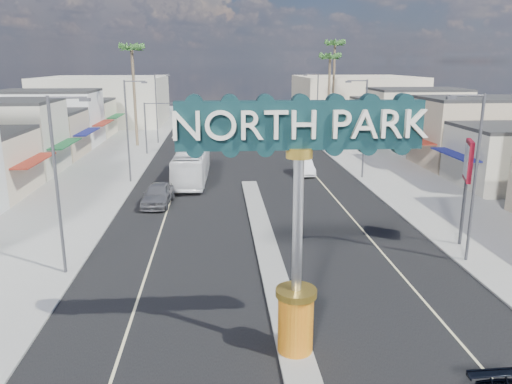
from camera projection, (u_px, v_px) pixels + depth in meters
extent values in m
plane|color=gray|center=(248.00, 180.00, 45.58)|extent=(160.00, 160.00, 0.00)
cube|color=black|center=(248.00, 180.00, 45.58)|extent=(20.00, 120.00, 0.01)
cube|color=gray|center=(265.00, 240.00, 30.13)|extent=(1.30, 30.00, 0.16)
cube|color=gray|center=(92.00, 183.00, 44.53)|extent=(8.00, 120.00, 0.12)
cube|color=gray|center=(398.00, 177.00, 46.61)|extent=(8.00, 120.00, 0.12)
cube|color=beige|center=(26.00, 131.00, 55.57)|extent=(12.00, 42.00, 6.00)
cube|color=#B7B29E|center=(443.00, 127.00, 59.15)|extent=(12.00, 42.00, 6.00)
cube|color=#B7B29E|center=(105.00, 100.00, 86.33)|extent=(20.00, 20.00, 8.00)
cube|color=beige|center=(355.00, 99.00, 89.61)|extent=(20.00, 20.00, 8.00)
cylinder|color=#DD5911|center=(295.00, 323.00, 18.26)|extent=(1.30, 1.30, 2.20)
cylinder|color=gold|center=(296.00, 292.00, 17.95)|extent=(1.50, 1.50, 0.25)
cylinder|color=#B7B7BC|center=(298.00, 226.00, 17.31)|extent=(0.36, 0.36, 4.80)
cylinder|color=gold|center=(299.00, 153.00, 16.66)|extent=(0.90, 0.90, 0.35)
cube|color=#0E292C|center=(300.00, 125.00, 16.42)|extent=(8.20, 0.50, 1.60)
cylinder|color=#47474C|center=(146.00, 129.00, 57.51)|extent=(0.18, 0.18, 6.00)
cylinder|color=#47474C|center=(166.00, 103.00, 56.96)|extent=(5.00, 0.12, 0.12)
cube|color=black|center=(184.00, 108.00, 57.23)|extent=(0.32, 0.32, 1.00)
sphere|color=red|center=(184.00, 105.00, 56.98)|extent=(0.22, 0.22, 0.22)
cylinder|color=#47474C|center=(333.00, 127.00, 59.14)|extent=(0.18, 0.18, 6.00)
cylinder|color=#47474C|center=(313.00, 102.00, 58.22)|extent=(5.00, 0.12, 0.12)
cube|color=black|center=(296.00, 107.00, 58.20)|extent=(0.32, 0.32, 1.00)
sphere|color=red|center=(296.00, 104.00, 57.95)|extent=(0.22, 0.22, 0.22)
cylinder|color=#47474C|center=(57.00, 189.00, 24.37)|extent=(0.16, 0.16, 9.00)
cylinder|color=#47474C|center=(67.00, 98.00, 23.32)|extent=(1.80, 0.10, 0.10)
cube|color=#47474C|center=(85.00, 100.00, 23.40)|extent=(0.50, 0.22, 0.15)
cylinder|color=#47474C|center=(127.00, 133.00, 43.65)|extent=(0.16, 0.16, 9.00)
cylinder|color=#47474C|center=(135.00, 81.00, 42.60)|extent=(1.80, 0.10, 0.10)
cube|color=#47474C|center=(144.00, 82.00, 42.69)|extent=(0.50, 0.22, 0.15)
cylinder|color=#47474C|center=(157.00, 109.00, 64.87)|extent=(0.16, 0.16, 9.00)
cylinder|color=#47474C|center=(162.00, 75.00, 63.82)|extent=(1.80, 0.10, 0.10)
cube|color=#47474C|center=(168.00, 75.00, 63.91)|extent=(0.50, 0.22, 0.15)
cylinder|color=#47474C|center=(475.00, 181.00, 25.94)|extent=(0.16, 0.16, 9.00)
cylinder|color=#47474C|center=(467.00, 96.00, 24.76)|extent=(1.80, 0.10, 0.10)
cube|color=#47474C|center=(451.00, 98.00, 24.73)|extent=(0.50, 0.22, 0.15)
cylinder|color=#47474C|center=(365.00, 130.00, 45.23)|extent=(0.16, 0.16, 9.00)
cylinder|color=#47474C|center=(357.00, 81.00, 44.05)|extent=(1.80, 0.10, 0.10)
cube|color=#47474C|center=(348.00, 82.00, 44.01)|extent=(0.50, 0.22, 0.15)
cylinder|color=#47474C|center=(317.00, 108.00, 66.45)|extent=(0.16, 0.16, 9.00)
cylinder|color=#47474C|center=(311.00, 74.00, 65.27)|extent=(1.80, 0.10, 0.10)
cube|color=#47474C|center=(305.00, 75.00, 65.23)|extent=(0.50, 0.22, 0.15)
cylinder|color=brown|center=(135.00, 99.00, 62.38)|extent=(0.36, 0.36, 12.00)
cylinder|color=brown|center=(329.00, 98.00, 70.23)|extent=(0.36, 0.36, 11.00)
cylinder|color=brown|center=(333.00, 89.00, 75.91)|extent=(0.36, 0.36, 13.00)
imported|color=slate|center=(158.00, 194.00, 37.60)|extent=(2.35, 5.07, 1.68)
imported|color=white|center=(304.00, 167.00, 47.84)|extent=(1.59, 4.37, 1.43)
imported|color=white|center=(192.00, 164.00, 44.97)|extent=(3.05, 11.21, 3.10)
cylinder|color=#47474C|center=(463.00, 213.00, 28.90)|extent=(0.19, 0.19, 3.85)
cube|color=maroon|center=(469.00, 161.00, 28.12)|extent=(0.89, 1.89, 2.31)
cube|color=white|center=(466.00, 160.00, 28.15)|extent=(0.55, 1.45, 1.83)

